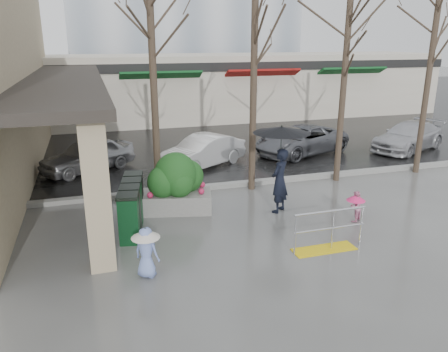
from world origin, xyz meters
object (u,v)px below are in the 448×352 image
child_blue (146,248)px  child_pink (356,204)px  car_b (203,151)px  handrail (327,235)px  tree_west (151,34)px  planter (176,183)px  tree_mideast (347,41)px  tree_east (436,26)px  news_boxes (132,206)px  car_c (301,140)px  car_a (88,155)px  car_d (408,136)px  tree_midwest (255,29)px  woman (280,159)px

child_blue → child_pink: bearing=-130.8°
car_b → handrail: bearing=-23.2°
tree_west → planter: size_ratio=3.04×
child_pink → tree_west: bearing=-66.2°
tree_mideast → tree_east: bearing=-0.0°
child_pink → child_blue: (-6.00, -1.30, 0.15)m
tree_east → news_boxes: bearing=-169.2°
tree_mideast → car_c: size_ratio=1.43×
car_c → planter: bearing=-72.4°
car_a → car_d: (14.21, -0.83, 0.00)m
car_b → tree_midwest: bearing=-14.6°
tree_east → planter: (-9.65, -1.21, -4.52)m
car_c → woman: bearing=-51.7°
news_boxes → car_a: size_ratio=0.64×
news_boxes → car_d: 14.10m
handrail → news_boxes: (-4.40, 2.70, 0.27)m
tree_mideast → car_c: tree_mideast is taller
car_c → handrail: bearing=-42.6°
car_c → tree_mideast: bearing=-27.2°
planter → car_c: 8.38m
car_a → car_c: (9.14, -0.02, 0.00)m
news_boxes → car_d: bearing=32.0°
tree_mideast → car_d: size_ratio=1.50×
tree_east → car_c: size_ratio=1.59×
car_d → car_a: bearing=-117.3°
car_b → car_d: size_ratio=0.88×
child_blue → planter: 3.82m
tree_mideast → child_pink: size_ratio=7.32×
woman → car_b: 5.49m
car_c → car_d: (5.08, -0.80, 0.00)m
tree_east → woman: bearing=-162.2°
planter → car_d: (11.73, 4.29, -0.23)m
handrail → tree_west: 7.52m
tree_west → car_d: size_ratio=1.57×
woman → car_b: size_ratio=0.68×
car_a → car_b: bearing=49.4°
car_a → car_b: same height
tree_mideast → child_blue: bearing=-147.5°
tree_west → car_d: bearing=14.3°
woman → car_c: size_ratio=0.58×
car_b → car_d: same height
handrail → child_blue: size_ratio=1.67×
planter → car_a: bearing=115.9°
tree_west → woman: 5.22m
handrail → car_b: bearing=97.7°
planter → news_boxes: planter is taller
child_pink → planter: planter is taller
handrail → car_d: car_d is taller
tree_west → handrail: bearing=-55.0°
tree_midwest → car_a: tree_midwest is taller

